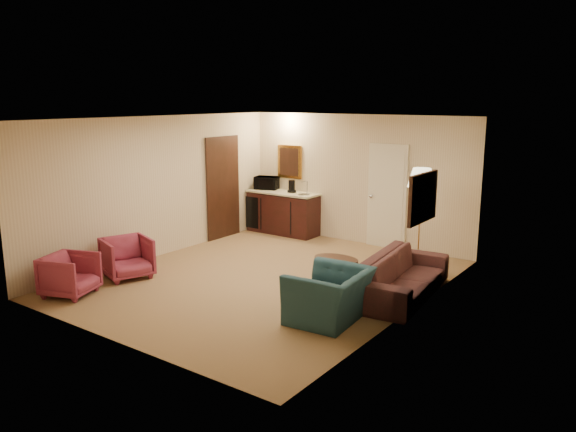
# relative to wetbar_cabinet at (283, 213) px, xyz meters

# --- Properties ---
(ground) EXTENTS (6.00, 6.00, 0.00)m
(ground) POSITION_rel_wetbar_cabinet_xyz_m (1.65, -2.72, -0.46)
(ground) COLOR olive
(ground) RESTS_ON ground
(room_walls) EXTENTS (5.02, 6.01, 2.61)m
(room_walls) POSITION_rel_wetbar_cabinet_xyz_m (1.55, -1.95, 1.26)
(room_walls) COLOR beige
(room_walls) RESTS_ON ground
(wetbar_cabinet) EXTENTS (1.64, 0.58, 0.92)m
(wetbar_cabinet) POSITION_rel_wetbar_cabinet_xyz_m (0.00, 0.00, 0.00)
(wetbar_cabinet) COLOR black
(wetbar_cabinet) RESTS_ON ground
(sofa) EXTENTS (0.86, 2.23, 0.85)m
(sofa) POSITION_rel_wetbar_cabinet_xyz_m (3.80, -2.17, -0.04)
(sofa) COLOR black
(sofa) RESTS_ON ground
(teal_armchair) EXTENTS (0.78, 1.12, 0.93)m
(teal_armchair) POSITION_rel_wetbar_cabinet_xyz_m (3.41, -3.62, 0.00)
(teal_armchair) COLOR #1B3A44
(teal_armchair) RESTS_ON ground
(rose_chair_near) EXTENTS (0.88, 0.91, 0.74)m
(rose_chair_near) POSITION_rel_wetbar_cabinet_xyz_m (-0.26, -4.00, -0.09)
(rose_chair_near) COLOR #953146
(rose_chair_near) RESTS_ON ground
(rose_chair_far) EXTENTS (0.83, 0.86, 0.70)m
(rose_chair_far) POSITION_rel_wetbar_cabinet_xyz_m (-0.26, -5.06, -0.11)
(rose_chair_far) COLOR #953146
(rose_chair_far) RESTS_ON ground
(coffee_table) EXTENTS (0.85, 0.68, 0.43)m
(coffee_table) POSITION_rel_wetbar_cabinet_xyz_m (2.72, -2.29, -0.25)
(coffee_table) COLOR black
(coffee_table) RESTS_ON ground
(floor_lamp) EXTENTS (0.48, 0.48, 1.77)m
(floor_lamp) POSITION_rel_wetbar_cabinet_xyz_m (3.44, -0.73, 0.42)
(floor_lamp) COLOR #AD7A39
(floor_lamp) RESTS_ON ground
(waste_bin) EXTENTS (0.23, 0.23, 0.27)m
(waste_bin) POSITION_rel_wetbar_cabinet_xyz_m (0.65, -0.07, -0.33)
(waste_bin) COLOR black
(waste_bin) RESTS_ON ground
(microwave) EXTENTS (0.57, 0.43, 0.35)m
(microwave) POSITION_rel_wetbar_cabinet_xyz_m (-0.50, 0.07, 0.63)
(microwave) COLOR black
(microwave) RESTS_ON wetbar_cabinet
(coffee_maker) EXTENTS (0.15, 0.15, 0.26)m
(coffee_maker) POSITION_rel_wetbar_cabinet_xyz_m (0.21, 0.03, 0.59)
(coffee_maker) COLOR black
(coffee_maker) RESTS_ON wetbar_cabinet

